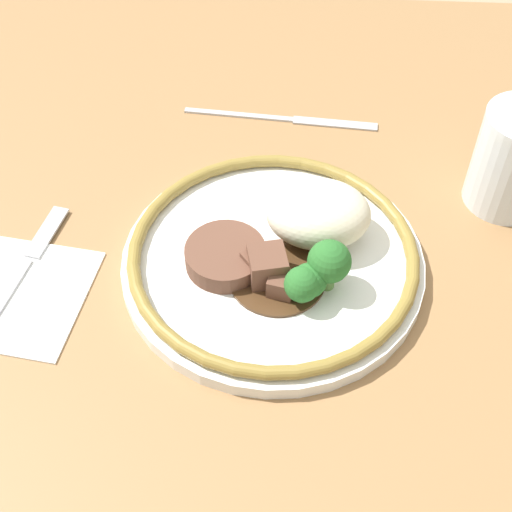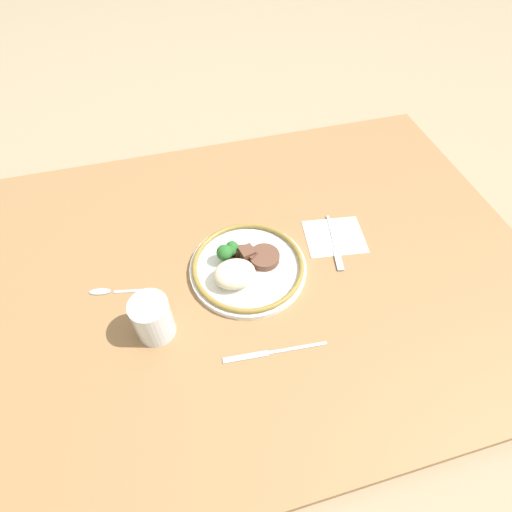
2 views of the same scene
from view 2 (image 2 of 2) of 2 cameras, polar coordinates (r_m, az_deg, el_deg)
name	(u,v)px [view 2 (image 2 of 2)]	position (r m, az deg, el deg)	size (l,w,h in m)	color
ground_plane	(261,273)	(0.98, 0.75, -2.42)	(8.00, 8.00, 0.00)	#998466
dining_table	(261,268)	(0.96, 0.77, -1.79)	(1.30, 0.98, 0.04)	olive
napkin	(334,237)	(1.02, 11.15, 2.73)	(0.16, 0.14, 0.00)	white
plate	(246,266)	(0.92, -1.47, -1.48)	(0.27, 0.27, 0.07)	white
juice_glass	(153,320)	(0.84, -14.49, -8.79)	(0.08, 0.08, 0.10)	#F4AD19
fork	(335,247)	(1.00, 11.26, 1.25)	(0.05, 0.18, 0.00)	#ADADB2
knife	(271,352)	(0.83, 2.20, -13.60)	(0.22, 0.03, 0.00)	#ADADB2
spoon	(108,291)	(0.96, -20.33, -4.72)	(0.15, 0.04, 0.01)	#ADADB2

